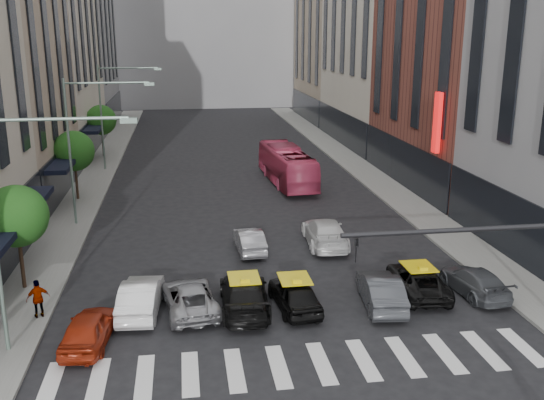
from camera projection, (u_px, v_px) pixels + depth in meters
name	position (u px, v px, depth m)	size (l,w,h in m)	color
ground	(314.00, 387.00, 20.79)	(160.00, 160.00, 0.00)	black
sidewalk_left	(90.00, 186.00, 47.73)	(3.00, 96.00, 0.15)	slate
sidewalk_right	(371.00, 176.00, 51.01)	(3.00, 96.00, 0.15)	slate
building_left_d	(74.00, 6.00, 76.32)	(8.00, 18.00, 30.00)	gray
building_right_b	(462.00, 15.00, 45.49)	(8.00, 18.00, 26.00)	brown
building_right_d	(336.00, 15.00, 81.44)	(8.00, 18.00, 28.00)	tan
tree_near	(16.00, 216.00, 27.67)	(2.88, 2.88, 4.95)	black
tree_mid	(74.00, 151.00, 42.92)	(2.88, 2.88, 4.95)	black
tree_far	(101.00, 120.00, 58.17)	(2.88, 2.88, 4.95)	black
streetlamp_near	(18.00, 202.00, 21.60)	(5.38, 0.25, 9.00)	gray
streetlamp_mid	(84.00, 132.00, 36.85)	(5.38, 0.25, 9.00)	gray
streetlamp_far	(112.00, 103.00, 52.10)	(5.38, 0.25, 9.00)	gray
liberty_sign	(437.00, 123.00, 40.05)	(0.30, 0.70, 4.00)	red
car_red	(89.00, 329.00, 23.46)	(1.61, 4.00, 1.36)	maroon
car_white_front	(141.00, 296.00, 26.17)	(1.57, 4.49, 1.48)	white
car_silver	(190.00, 297.00, 26.33)	(2.13, 4.62, 1.28)	gray
taxi_left	(244.00, 294.00, 26.41)	(2.07, 5.10, 1.48)	black
taxi_center	(295.00, 294.00, 26.53)	(1.65, 4.11, 1.40)	black
car_grey_mid	(381.00, 290.00, 26.84)	(1.54, 4.42, 1.46)	#37393D
taxi_right	(418.00, 280.00, 28.10)	(2.19, 4.74, 1.32)	black
car_grey_curb	(474.00, 281.00, 28.07)	(1.77, 4.35, 1.26)	#44474C
car_row2_left	(249.00, 240.00, 33.59)	(1.37, 3.92, 1.29)	#A6A6AB
car_row2_right	(325.00, 232.00, 34.52)	(2.16, 5.32, 1.54)	silver
bus	(287.00, 166.00, 48.49)	(2.49, 10.62, 2.96)	#BE375A
pedestrian_far	(38.00, 299.00, 25.39)	(0.98, 0.41, 1.67)	gray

